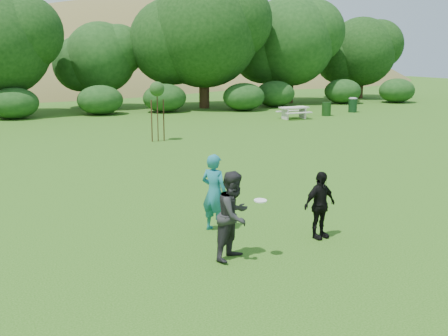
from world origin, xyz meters
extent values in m
plane|color=#19470C|center=(0.00, 0.00, 0.00)|extent=(120.00, 120.00, 0.00)
imported|color=#1C6D7E|center=(-1.13, 1.13, 0.95)|extent=(0.75, 0.83, 1.90)
imported|color=#262629|center=(-1.51, -0.75, 0.95)|extent=(1.16, 1.10, 1.89)
imported|color=black|center=(0.87, -0.41, 0.80)|extent=(0.99, 0.55, 1.60)
cylinder|color=#183A15|center=(15.38, 19.96, 0.45)|extent=(0.60, 0.60, 0.90)
cylinder|color=white|center=(-1.04, -1.02, 1.28)|extent=(0.27, 0.27, 0.04)
cylinder|color=#3C2317|center=(1.92, 14.64, 1.25)|extent=(0.05, 0.05, 2.50)
sphere|color=#244A1A|center=(1.92, 14.64, 2.50)|extent=(0.70, 0.70, 0.70)
cylinder|color=#402619|center=(1.62, 14.64, 1.00)|extent=(0.06, 0.06, 2.00)
cylinder|color=#382116|center=(2.22, 14.64, 1.00)|extent=(0.06, 0.06, 2.00)
cube|color=beige|center=(12.52, 19.40, 0.72)|extent=(1.80, 0.75, 0.08)
cube|color=#BAB6AE|center=(11.87, 19.40, 0.34)|extent=(0.10, 0.70, 0.68)
cube|color=#AAA69E|center=(13.17, 19.40, 0.34)|extent=(0.10, 0.70, 0.68)
cube|color=beige|center=(12.52, 18.80, 0.44)|extent=(1.80, 0.28, 0.06)
cube|color=silver|center=(12.52, 20.00, 0.44)|extent=(1.80, 0.28, 0.06)
cylinder|color=#123219|center=(18.31, 20.97, 0.45)|extent=(0.60, 0.60, 0.90)
ellipsoid|color=gray|center=(18.31, 20.97, 0.95)|extent=(0.60, 0.60, 0.20)
ellipsoid|color=olive|center=(20.00, 72.00, -14.30)|extent=(100.00, 64.00, 52.00)
ellipsoid|color=olive|center=(30.00, 60.00, -6.60)|extent=(60.00, 44.00, 24.00)
cylinder|color=#3A2616|center=(-4.00, 29.00, 1.40)|extent=(0.68, 0.68, 2.80)
cylinder|color=#3A2616|center=(3.00, 31.00, 1.14)|extent=(0.60, 0.60, 2.27)
sphere|color=#194214|center=(3.00, 31.00, 3.71)|extent=(5.22, 5.22, 5.22)
cylinder|color=#3A2616|center=(10.00, 28.00, 1.66)|extent=(0.76, 0.76, 3.32)
sphere|color=#194214|center=(10.00, 28.00, 5.56)|extent=(8.12, 8.12, 8.12)
cylinder|color=#3A2616|center=(18.00, 29.00, 1.49)|extent=(0.71, 0.71, 2.97)
sphere|color=#194214|center=(18.00, 29.00, 4.96)|extent=(7.19, 7.19, 7.19)
cylinder|color=#3A2616|center=(26.00, 30.00, 1.22)|extent=(0.62, 0.62, 2.45)
sphere|color=#194214|center=(26.00, 30.00, 4.11)|extent=(6.03, 6.03, 6.03)
camera|label=1|loc=(-6.45, -10.87, 4.36)|focal=45.00mm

